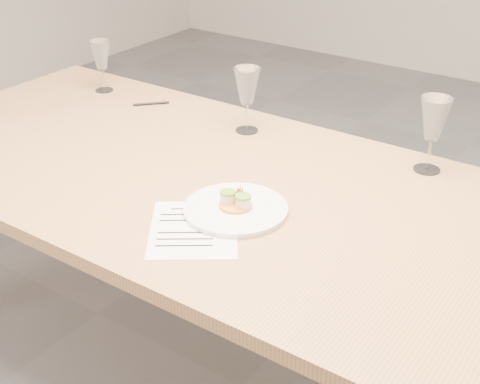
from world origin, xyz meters
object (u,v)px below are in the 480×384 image
Objects in this scene: ballpoint_pen at (151,104)px; wine_glass_2 at (434,120)px; wine_glass_1 at (247,87)px; dinner_plate at (236,208)px; wine_glass_0 at (101,56)px; dining_table at (242,208)px; recipe_sheet at (193,229)px.

ballpoint_pen is 1.02m from wine_glass_2.
wine_glass_1 is 0.96× the size of wine_glass_2.
wine_glass_0 reaches higher than dinner_plate.
dining_table is at bearing 118.20° from dinner_plate.
ballpoint_pen is at bearing -176.59° from wine_glass_2.
wine_glass_1 is at bearing 121.21° from dinner_plate.
dinner_plate is 0.78× the size of recipe_sheet.
ballpoint_pen is 0.53× the size of wine_glass_0.
wine_glass_0 is at bearing 130.89° from ballpoint_pen.
ballpoint_pen is at bearing 179.91° from wine_glass_1.
dinner_plate is at bearing -121.47° from wine_glass_2.
wine_glass_0 is (-0.94, 0.47, 0.12)m from dinner_plate.
ballpoint_pen is at bearing 146.62° from dinner_plate.
wine_glass_2 is at bearing 58.53° from dinner_plate.
ballpoint_pen is at bearing 102.64° from recipe_sheet.
recipe_sheet is (-0.04, -0.13, -0.01)m from dinner_plate.
recipe_sheet reaches higher than dining_table.
wine_glass_2 reaches higher than wine_glass_0.
wine_glass_0 is 0.66m from wine_glass_1.
wine_glass_2 is at bearing 5.85° from wine_glass_1.
wine_glass_2 is at bearing 2.28° from wine_glass_0.
dining_table is 0.26m from recipe_sheet.
dinner_plate reaches higher than dining_table.
wine_glass_1 is at bearing -0.93° from wine_glass_0.
recipe_sheet is (0.03, -0.25, 0.07)m from dining_table.
ballpoint_pen is at bearing -2.36° from wine_glass_0.
recipe_sheet is at bearing -83.56° from dining_table.
dining_table is 0.59m from wine_glass_2.
dining_table is 0.16m from dinner_plate.
wine_glass_0 reaches higher than recipe_sheet.
wine_glass_1 reaches higher than wine_glass_0.
dining_table is at bearing -57.71° from wine_glass_1.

